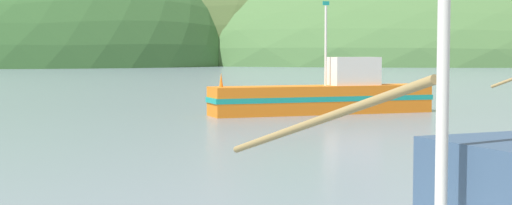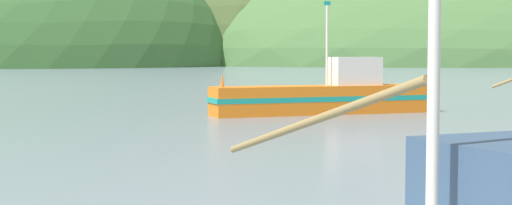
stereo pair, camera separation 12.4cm
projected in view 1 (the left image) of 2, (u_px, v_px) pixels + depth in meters
The scene contains 5 objects.
hill_mid_right at pixel (296, 62), 256.53m from camera, with size 83.89×67.11×102.44m, color #2D562D.
hill_far_right at pixel (1, 65), 192.91m from camera, with size 121.22×96.98×70.53m, color #386633.
hill_far_left at pixel (410, 63), 242.18m from camera, with size 211.27×169.01×60.66m, color #47703D.
hill_far_center at pixel (121, 64), 223.28m from camera, with size 133.72×106.97×73.05m, color #516B38.
fishing_boat_orange at pixel (326, 96), 38.73m from camera, with size 11.52×6.62×5.71m.
Camera 1 is at (11.14, 1.60, 3.09)m, focal length 53.39 mm.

